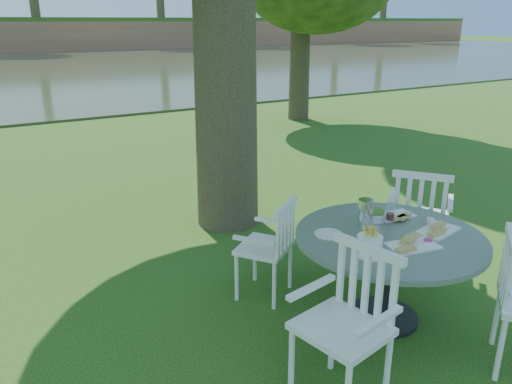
# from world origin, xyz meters

# --- Properties ---
(ground) EXTENTS (140.00, 140.00, 0.00)m
(ground) POSITION_xyz_m (0.00, 0.00, 0.00)
(ground) COLOR #193E0C
(ground) RESTS_ON ground
(table) EXTENTS (1.44, 1.44, 0.74)m
(table) POSITION_xyz_m (0.53, -0.90, 0.60)
(table) COLOR black
(table) RESTS_ON ground
(chair_ne) EXTENTS (0.70, 0.70, 1.02)m
(chair_ne) POSITION_xyz_m (1.35, -0.47, 0.60)
(chair_ne) COLOR white
(chair_ne) RESTS_ON ground
(chair_nw) EXTENTS (0.60, 0.59, 0.87)m
(chair_nw) POSITION_xyz_m (-0.03, -0.15, 0.51)
(chair_nw) COLOR white
(chair_nw) RESTS_ON ground
(chair_sw) EXTENTS (0.56, 0.59, 1.00)m
(chair_sw) POSITION_xyz_m (-0.26, -1.40, 0.59)
(chair_sw) COLOR white
(chair_sw) RESTS_ON ground
(tableware) EXTENTS (1.07, 0.76, 0.24)m
(tableware) POSITION_xyz_m (0.51, -0.82, 0.79)
(tableware) COLOR white
(tableware) RESTS_ON table
(river) EXTENTS (100.00, 28.00, 0.12)m
(river) POSITION_xyz_m (0.00, 23.00, 0.00)
(river) COLOR #303821
(river) RESTS_ON ground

